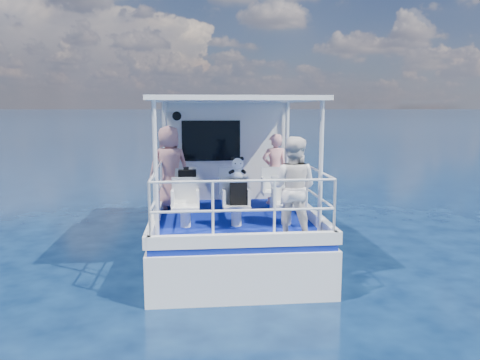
{
  "coord_description": "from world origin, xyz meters",
  "views": [
    {
      "loc": [
        -0.73,
        -9.19,
        2.98
      ],
      "look_at": [
        0.13,
        -0.4,
        1.61
      ],
      "focal_mm": 35.0,
      "sensor_mm": 36.0,
      "label": 1
    }
  ],
  "objects_px": {
    "backpack_center": "(238,192)",
    "panda": "(237,168)",
    "passenger_stbd_aft": "(293,188)",
    "passenger_port_fwd": "(169,167)"
  },
  "relations": [
    {
      "from": "passenger_stbd_aft",
      "to": "backpack_center",
      "type": "relative_size",
      "value": 3.64
    },
    {
      "from": "backpack_center",
      "to": "panda",
      "type": "relative_size",
      "value": 1.13
    },
    {
      "from": "backpack_center",
      "to": "panda",
      "type": "xyz_separation_m",
      "value": [
        -0.01,
        0.02,
        0.42
      ]
    },
    {
      "from": "passenger_stbd_aft",
      "to": "panda",
      "type": "relative_size",
      "value": 4.11
    },
    {
      "from": "passenger_stbd_aft",
      "to": "panda",
      "type": "height_order",
      "value": "passenger_stbd_aft"
    },
    {
      "from": "passenger_port_fwd",
      "to": "backpack_center",
      "type": "height_order",
      "value": "passenger_port_fwd"
    },
    {
      "from": "passenger_port_fwd",
      "to": "panda",
      "type": "bearing_deg",
      "value": 108.82
    },
    {
      "from": "passenger_port_fwd",
      "to": "backpack_center",
      "type": "distance_m",
      "value": 2.06
    },
    {
      "from": "backpack_center",
      "to": "panda",
      "type": "distance_m",
      "value": 0.42
    },
    {
      "from": "passenger_stbd_aft",
      "to": "backpack_center",
      "type": "height_order",
      "value": "passenger_stbd_aft"
    }
  ]
}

